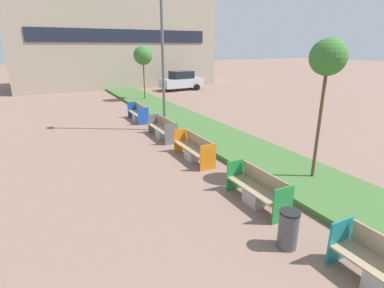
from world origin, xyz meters
TOP-DOWN VIEW (x-y plane):
  - planter_grass_strip at (3.20, 12.00)m, footprint 2.80×120.00m
  - building_backdrop at (4.00, 36.27)m, footprint 20.45×8.17m
  - bench_green_frame at (0.94, 7.64)m, footprint 0.65×2.05m
  - bench_orange_frame at (0.94, 11.44)m, footprint 0.65×2.29m
  - bench_grey_frame at (0.94, 14.67)m, footprint 0.65×2.25m
  - bench_blue_frame at (0.94, 18.56)m, footprint 0.65×2.13m
  - litter_bin at (0.32, 5.85)m, footprint 0.44×0.44m
  - street_lamp_post at (1.55, 15.98)m, footprint 0.24×0.44m
  - sapling_tree_near at (3.44, 8.01)m, footprint 1.05×1.05m
  - sapling_tree_far at (3.44, 24.95)m, footprint 1.44×1.44m
  - parked_car_distant at (8.68, 29.28)m, footprint 4.37×2.23m

SIDE VIEW (x-z plane):
  - planter_grass_strip at x=3.20m, z-range 0.00..0.18m
  - bench_green_frame at x=0.94m, z-range -0.10..0.84m
  - bench_blue_frame at x=0.94m, z-range -0.10..0.84m
  - bench_grey_frame at x=0.94m, z-range -0.10..0.84m
  - bench_orange_frame at x=0.94m, z-range -0.10..0.84m
  - litter_bin at x=0.32m, z-range 0.00..0.87m
  - parked_car_distant at x=8.68m, z-range -0.02..1.84m
  - sapling_tree_far at x=3.44m, z-range 1.37..5.59m
  - sapling_tree_near at x=3.44m, z-range 1.60..5.98m
  - street_lamp_post at x=1.55m, z-range 0.39..8.75m
  - building_backdrop at x=4.00m, z-range 0.00..9.32m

